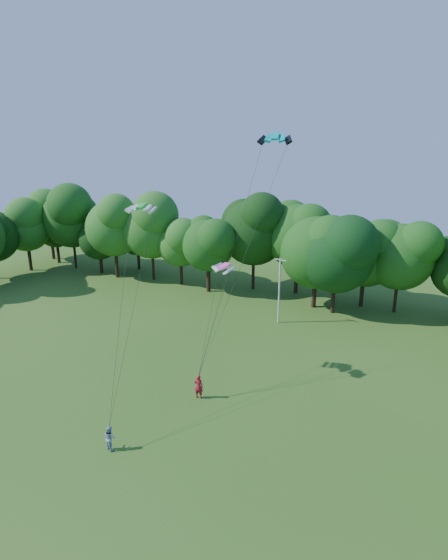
% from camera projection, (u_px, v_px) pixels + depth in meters
% --- Properties ---
extents(ground, '(160.00, 160.00, 0.00)m').
position_uv_depth(ground, '(108.00, 480.00, 24.95)').
color(ground, '#2E5B18').
rests_on(ground, ground).
extents(utility_pole, '(1.43, 0.43, 7.27)m').
position_uv_depth(utility_pole, '(279.00, 290.00, 46.90)').
color(utility_pole, beige).
rests_on(utility_pole, ground).
extents(kite_flyer_left, '(0.77, 0.57, 1.92)m').
position_uv_depth(kite_flyer_left, '(199.00, 386.00, 33.01)').
color(kite_flyer_left, '#A41522').
rests_on(kite_flyer_left, ground).
extents(kite_flyer_right, '(0.94, 0.82, 1.63)m').
position_uv_depth(kite_flyer_right, '(110.00, 438.00, 27.34)').
color(kite_flyer_right, '#8DA3C4').
rests_on(kite_flyer_right, ground).
extents(kite_teal, '(2.80, 1.63, 0.70)m').
position_uv_depth(kite_teal, '(276.00, 136.00, 35.45)').
color(kite_teal, '#05A5A3').
rests_on(kite_teal, ground).
extents(kite_green, '(2.47, 1.48, 0.38)m').
position_uv_depth(kite_green, '(141.00, 206.00, 33.35)').
color(kite_green, green).
rests_on(kite_green, ground).
extents(kite_pink, '(2.13, 1.61, 0.39)m').
position_uv_depth(kite_pink, '(224.00, 266.00, 33.81)').
color(kite_pink, '#FF46B8').
rests_on(kite_pink, ground).
extents(tree_back_west, '(7.79, 7.79, 11.33)m').
position_uv_depth(tree_back_west, '(137.00, 225.00, 67.84)').
color(tree_back_west, '#362415').
rests_on(tree_back_west, ground).
extents(tree_back_center, '(9.19, 9.19, 13.37)m').
position_uv_depth(tree_back_center, '(337.00, 242.00, 48.56)').
color(tree_back_center, black).
rests_on(tree_back_center, ground).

